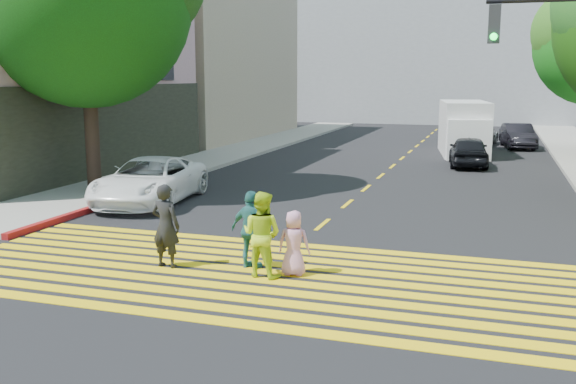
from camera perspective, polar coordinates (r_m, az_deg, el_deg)
The scene contains 16 objects.
ground at distance 11.74m, azimuth -4.59°, elevation -9.22°, with size 120.00×120.00×0.00m, color black.
sidewalk_left at distance 34.87m, azimuth -3.64°, elevation 3.87°, with size 3.00×40.00×0.15m, color gray.
curb_red at distance 20.07m, azimuth -16.31°, elevation -1.20°, with size 0.20×8.00×0.16m, color maroon.
crosswalk at distance 12.86m, azimuth -2.40°, elevation -7.42°, with size 13.40×5.30×0.01m.
lane_line at distance 33.22m, azimuth 10.47°, elevation 3.28°, with size 0.12×34.40×0.01m.
building_left_tan at distance 43.28m, azimuth -10.17°, elevation 11.48°, with size 12.00×16.00×10.00m, color tan.
backdrop_block at distance 58.41m, azimuth 14.09°, elevation 11.94°, with size 30.00×8.00×12.00m, color gray.
pedestrian_man at distance 13.45m, azimuth -10.81°, elevation -2.97°, with size 0.64×0.42×1.75m, color black.
pedestrian_woman at distance 12.61m, azimuth -2.35°, elevation -3.78°, with size 0.83×0.65×1.71m, color #BCE01F.
pedestrian_child at distance 12.71m, azimuth 0.52°, elevation -4.58°, with size 0.64×0.42×1.31m, color pink.
pedestrian_extra at distance 13.16m, azimuth -3.25°, elevation -3.39°, with size 0.95×0.40×1.62m, color #2C7274.
white_sedan at distance 20.48m, azimuth -12.19°, elevation 0.99°, with size 2.35×5.09×1.41m, color white.
dark_car_near at distance 29.47m, azimuth 15.76°, elevation 3.53°, with size 1.60×3.97×1.35m, color black.
silver_car at distance 39.06m, azimuth 16.49°, elevation 4.98°, with size 1.80×4.42×1.28m, color gray.
dark_car_parked at distance 37.99m, azimuth 19.75°, elevation 4.72°, with size 1.43×4.10×1.35m, color black.
white_van at distance 33.83m, azimuth 15.39°, elevation 5.37°, with size 2.92×5.94×2.68m.
Camera 1 is at (4.29, -10.21, 3.89)m, focal length 40.00 mm.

